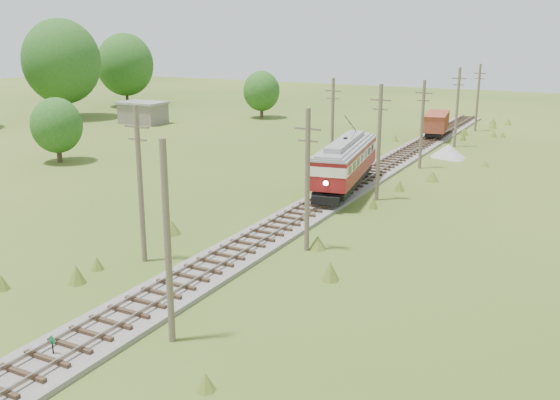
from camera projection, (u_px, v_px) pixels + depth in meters
The scene contains 19 objects.
ground at pixel (27, 378), 23.89m from camera, with size 260.00×260.00×0.00m, color #314D17.
railbed_main at pixel (352, 185), 52.86m from camera, with size 3.60×96.00×0.57m.
switch_marker at pixel (53, 345), 25.09m from camera, with size 0.45×0.06×1.08m.
streetcar at pixel (345, 160), 50.60m from camera, with size 5.04×12.93×5.84m.
gondola at pixel (436, 123), 76.26m from camera, with size 3.63×7.93×2.54m.
gravel_pile at pixel (449, 151), 65.07m from camera, with size 3.73×3.95×1.35m.
utility_pole_r_1 at pixel (168, 244), 25.60m from camera, with size 0.30×0.30×8.80m.
utility_pole_r_2 at pixel (307, 179), 36.60m from camera, with size 1.60×0.30×8.60m.
utility_pole_r_3 at pixel (379, 142), 47.69m from camera, with size 1.60×0.30×9.00m.
utility_pole_r_4 at pixel (422, 124), 58.95m from camera, with size 1.60×0.30×8.40m.
utility_pole_r_5 at pixel (457, 107), 69.80m from camera, with size 1.60×0.30×8.90m.
utility_pole_r_6 at pixel (478, 97), 81.01m from camera, with size 1.60×0.30×8.70m.
utility_pole_l_a at pixel (140, 183), 34.80m from camera, with size 1.60×0.30×9.00m.
utility_pole_l_b at pixel (332, 123), 58.88m from camera, with size 1.60×0.30×8.60m.
tree_left_4 at pixel (62, 62), 92.04m from camera, with size 11.34×11.34×14.61m.
tree_left_5 at pixel (125, 65), 106.92m from camera, with size 9.66×9.66×12.44m.
tree_mid_a at pixel (261, 91), 93.45m from camera, with size 5.46×5.46×7.03m.
tree_mid_c at pixel (57, 125), 62.00m from camera, with size 5.04×5.04×6.49m.
shed at pixel (143, 112), 88.39m from camera, with size 6.40×4.40×3.10m.
Camera 1 is at (18.48, -14.27, 12.90)m, focal length 40.00 mm.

